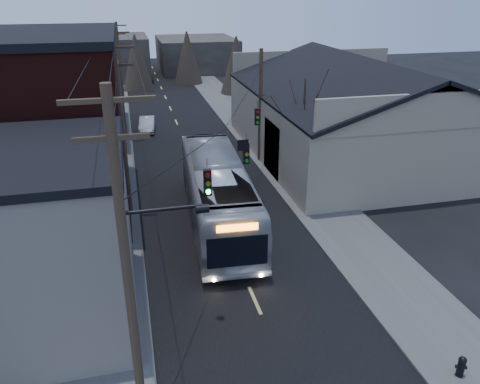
% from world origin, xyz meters
% --- Properties ---
extents(road_surface, '(9.00, 110.00, 0.02)m').
position_xyz_m(road_surface, '(0.00, 30.00, 0.01)').
color(road_surface, black).
rests_on(road_surface, ground).
extents(sidewalk_left, '(4.00, 110.00, 0.12)m').
position_xyz_m(sidewalk_left, '(-6.50, 30.00, 0.06)').
color(sidewalk_left, '#474744').
rests_on(sidewalk_left, ground).
extents(sidewalk_right, '(4.00, 110.00, 0.12)m').
position_xyz_m(sidewalk_right, '(6.50, 30.00, 0.06)').
color(sidewalk_right, '#474744').
rests_on(sidewalk_right, ground).
extents(building_clapboard, '(8.00, 8.00, 7.00)m').
position_xyz_m(building_clapboard, '(-9.00, 9.00, 3.50)').
color(building_clapboard, '#6F665C').
rests_on(building_clapboard, ground).
extents(building_brick, '(10.00, 12.00, 10.00)m').
position_xyz_m(building_brick, '(-10.00, 20.00, 5.00)').
color(building_brick, black).
rests_on(building_brick, ground).
extents(building_left_far, '(9.00, 14.00, 7.00)m').
position_xyz_m(building_left_far, '(-9.50, 36.00, 3.50)').
color(building_left_far, '#2E2A25').
rests_on(building_left_far, ground).
extents(warehouse, '(16.16, 20.60, 7.73)m').
position_xyz_m(warehouse, '(13.00, 25.00, 2.70)').
color(warehouse, gray).
rests_on(warehouse, ground).
extents(building_far_left, '(10.00, 12.00, 6.00)m').
position_xyz_m(building_far_left, '(-6.00, 65.00, 3.00)').
color(building_far_left, '#2E2A25').
rests_on(building_far_left, ground).
extents(building_far_right, '(12.00, 14.00, 5.00)m').
position_xyz_m(building_far_right, '(7.00, 70.00, 2.50)').
color(building_far_right, '#2E2A25').
rests_on(building_far_right, ground).
extents(bare_tree, '(0.40, 0.40, 7.20)m').
position_xyz_m(bare_tree, '(6.50, 20.00, 3.60)').
color(bare_tree, black).
rests_on(bare_tree, ground).
extents(utility_lines, '(11.24, 45.28, 10.50)m').
position_xyz_m(utility_lines, '(-3.11, 24.14, 4.95)').
color(utility_lines, '#382B1E').
rests_on(utility_lines, ground).
extents(bus, '(3.94, 13.50, 3.71)m').
position_xyz_m(bus, '(-0.12, 15.62, 1.86)').
color(bus, '#9EA1A9').
rests_on(bus, ground).
extents(parked_car, '(1.75, 4.04, 1.29)m').
position_xyz_m(parked_car, '(-3.00, 35.59, 0.65)').
color(parked_car, '#B9BCC1').
rests_on(parked_car, ground).
extents(fire_hydrant, '(0.39, 0.28, 0.81)m').
position_xyz_m(fire_hydrant, '(5.75, 2.10, 0.55)').
color(fire_hydrant, black).
rests_on(fire_hydrant, sidewalk_right).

